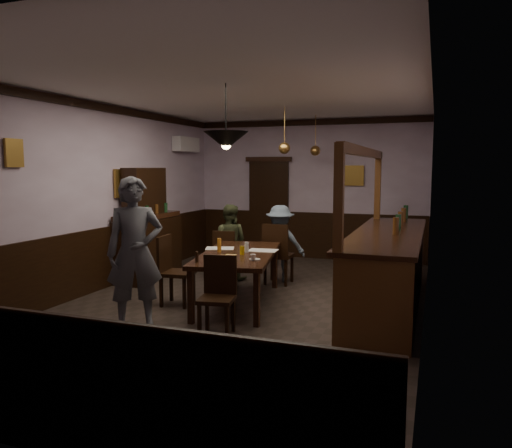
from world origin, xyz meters
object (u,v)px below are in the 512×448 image
at_px(dining_table, 238,257).
at_px(pendant_brass_far, 315,151).
at_px(chair_side, 172,267).
at_px(person_seated_left, 229,242).
at_px(sideboard, 148,234).
at_px(person_seated_right, 280,243).
at_px(chair_far_left, 226,254).
at_px(pendant_iron, 226,141).
at_px(chair_near, 218,291).
at_px(coffee_cup, 253,257).
at_px(bar_counter, 388,267).
at_px(pendant_brass_mid, 284,148).
at_px(soda_can, 242,250).
at_px(chair_far_right, 277,251).
at_px(person_standing, 135,253).

bearing_deg(dining_table, pendant_brass_far, 83.78).
bearing_deg(chair_side, dining_table, -72.68).
bearing_deg(person_seated_left, sideboard, 9.46).
bearing_deg(person_seated_right, sideboard, -0.06).
height_order(chair_far_left, person_seated_right, person_seated_right).
xyz_separation_m(chair_far_left, pendant_iron, (0.86, -1.94, 1.81)).
xyz_separation_m(chair_near, coffee_cup, (0.16, 0.78, 0.29)).
bearing_deg(person_seated_left, pendant_brass_far, -127.22).
xyz_separation_m(chair_near, chair_side, (-1.14, 0.92, 0.04)).
relative_size(chair_far_left, bar_counter, 0.23).
xyz_separation_m(person_seated_left, pendant_brass_mid, (0.90, 0.34, 1.63)).
height_order(dining_table, person_seated_left, person_seated_left).
bearing_deg(person_seated_right, chair_near, 78.56).
bearing_deg(chair_near, soda_can, 87.86).
bearing_deg(person_seated_right, chair_far_right, 83.84).
bearing_deg(coffee_cup, sideboard, 137.38).
distance_m(bar_counter, pendant_brass_mid, 2.81).
bearing_deg(chair_far_right, person_seated_right, -81.61).
bearing_deg(dining_table, bar_counter, 16.58).
height_order(dining_table, chair_far_left, chair_far_left).
xyz_separation_m(person_seated_right, coffee_cup, (0.28, -2.13, 0.14)).
bearing_deg(person_seated_left, chair_far_right, 167.57).
relative_size(dining_table, chair_far_left, 2.60).
distance_m(person_standing, coffee_cup, 1.51).
bearing_deg(pendant_brass_mid, chair_near, -87.95).
distance_m(soda_can, sideboard, 2.55).
bearing_deg(dining_table, chair_far_right, 82.55).
xyz_separation_m(person_seated_right, sideboard, (-2.29, -0.57, 0.13)).
distance_m(chair_side, pendant_brass_mid, 2.95).
relative_size(person_seated_left, pendant_brass_mid, 1.64).
xyz_separation_m(coffee_cup, pendant_iron, (-0.26, -0.26, 1.50)).
bearing_deg(chair_side, soda_can, -81.93).
distance_m(person_seated_right, sideboard, 2.36).
distance_m(sideboard, pendant_brass_mid, 2.86).
relative_size(person_standing, pendant_brass_far, 2.30).
height_order(chair_near, soda_can, chair_near).
bearing_deg(pendant_iron, bar_counter, 36.43).
bearing_deg(chair_near, sideboard, 126.44).
relative_size(chair_far_right, person_seated_right, 0.78).
bearing_deg(person_seated_right, dining_table, 71.23).
bearing_deg(pendant_brass_far, dining_table, -96.22).
bearing_deg(chair_side, pendant_brass_mid, -31.35).
distance_m(chair_side, person_seated_left, 1.81).
xyz_separation_m(dining_table, person_standing, (-0.78, -1.43, 0.25)).
bearing_deg(person_seated_left, chair_far_left, 94.02).
distance_m(bar_counter, pendant_brass_far, 3.58).
bearing_deg(soda_can, chair_far_left, 122.16).
relative_size(dining_table, pendant_iron, 2.91).
bearing_deg(sideboard, pendant_brass_mid, 17.59).
height_order(chair_far_right, person_seated_left, person_seated_left).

